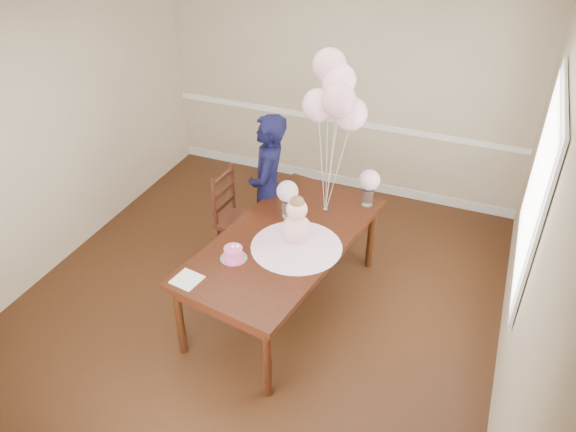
% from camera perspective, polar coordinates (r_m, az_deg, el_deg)
% --- Properties ---
extents(floor, '(4.50, 5.00, 0.00)m').
position_cam_1_polar(floor, '(5.63, -3.00, -8.66)').
color(floor, black).
rests_on(floor, ground).
extents(ceiling, '(4.50, 5.00, 0.02)m').
position_cam_1_polar(ceiling, '(4.29, -4.11, 18.97)').
color(ceiling, silver).
rests_on(ceiling, wall_back).
extents(wall_back, '(4.50, 0.02, 2.70)m').
position_cam_1_polar(wall_back, '(6.94, 5.52, 13.03)').
color(wall_back, tan).
rests_on(wall_back, floor).
extents(wall_front, '(4.50, 0.02, 2.70)m').
position_cam_1_polar(wall_front, '(3.29, -23.18, -17.96)').
color(wall_front, tan).
rests_on(wall_front, floor).
extents(wall_left, '(0.02, 5.00, 2.70)m').
position_cam_1_polar(wall_left, '(6.04, -23.34, 7.09)').
color(wall_left, tan).
rests_on(wall_left, floor).
extents(wall_right, '(0.02, 5.00, 2.70)m').
position_cam_1_polar(wall_right, '(4.48, 23.64, -2.52)').
color(wall_right, tan).
rests_on(wall_right, floor).
extents(chair_rail_trim, '(4.50, 0.02, 0.07)m').
position_cam_1_polar(chair_rail_trim, '(7.10, 5.30, 9.61)').
color(chair_rail_trim, white).
rests_on(chair_rail_trim, wall_back).
extents(baseboard_trim, '(4.50, 0.02, 0.12)m').
position_cam_1_polar(baseboard_trim, '(7.48, 4.97, 3.74)').
color(baseboard_trim, silver).
rests_on(baseboard_trim, floor).
extents(window_frame, '(0.02, 1.66, 1.56)m').
position_cam_1_polar(window_frame, '(4.80, 24.13, 2.76)').
color(window_frame, white).
rests_on(window_frame, wall_right).
extents(window_blinds, '(0.01, 1.50, 1.40)m').
position_cam_1_polar(window_blinds, '(4.80, 23.92, 2.81)').
color(window_blinds, white).
rests_on(window_blinds, wall_right).
extents(dining_table_top, '(1.40, 2.28, 0.05)m').
position_cam_1_polar(dining_table_top, '(5.10, -0.39, -2.50)').
color(dining_table_top, black).
rests_on(dining_table_top, table_leg_fl).
extents(table_apron, '(1.27, 2.16, 0.11)m').
position_cam_1_polar(table_apron, '(5.14, -0.39, -3.22)').
color(table_apron, black).
rests_on(table_apron, table_leg_fl).
extents(table_leg_fl, '(0.09, 0.09, 0.75)m').
position_cam_1_polar(table_leg_fl, '(4.98, -10.95, -10.36)').
color(table_leg_fl, black).
rests_on(table_leg_fl, floor).
extents(table_leg_fr, '(0.09, 0.09, 0.75)m').
position_cam_1_polar(table_leg_fr, '(4.57, -2.08, -14.63)').
color(table_leg_fr, black).
rests_on(table_leg_fr, floor).
extents(table_leg_bl, '(0.09, 0.09, 0.75)m').
position_cam_1_polar(table_leg_bl, '(6.21, 0.84, 0.40)').
color(table_leg_bl, black).
rests_on(table_leg_bl, floor).
extents(table_leg_br, '(0.09, 0.09, 0.75)m').
position_cam_1_polar(table_leg_br, '(5.89, 8.41, -2.11)').
color(table_leg_br, black).
rests_on(table_leg_br, floor).
extents(baby_skirt, '(0.93, 0.93, 0.11)m').
position_cam_1_polar(baby_skirt, '(4.94, 0.87, -2.64)').
color(baby_skirt, '#FFBBDF').
rests_on(baby_skirt, dining_table_top).
extents(baby_torso, '(0.26, 0.26, 0.26)m').
position_cam_1_polar(baby_torso, '(4.86, 0.88, -1.32)').
color(baby_torso, '#FFA1D5').
rests_on(baby_torso, baby_skirt).
extents(baby_head, '(0.18, 0.18, 0.18)m').
position_cam_1_polar(baby_head, '(4.75, 0.90, 0.69)').
color(baby_head, beige).
rests_on(baby_head, baby_torso).
extents(baby_hair, '(0.13, 0.13, 0.13)m').
position_cam_1_polar(baby_hair, '(4.71, 0.91, 1.34)').
color(baby_hair, brown).
rests_on(baby_hair, baby_head).
extents(cake_platter, '(0.27, 0.27, 0.01)m').
position_cam_1_polar(cake_platter, '(4.86, -5.54, -4.30)').
color(cake_platter, silver).
rests_on(cake_platter, dining_table_top).
extents(birthday_cake, '(0.18, 0.18, 0.11)m').
position_cam_1_polar(birthday_cake, '(4.82, -5.57, -3.76)').
color(birthday_cake, '#E6488F').
rests_on(birthday_cake, cake_platter).
extents(cake_flower_a, '(0.03, 0.03, 0.03)m').
position_cam_1_polar(cake_flower_a, '(4.78, -5.62, -3.10)').
color(cake_flower_a, white).
rests_on(cake_flower_a, birthday_cake).
extents(cake_flower_b, '(0.03, 0.03, 0.03)m').
position_cam_1_polar(cake_flower_b, '(4.78, -5.16, -3.09)').
color(cake_flower_b, white).
rests_on(cake_flower_b, birthday_cake).
extents(rose_vase_near, '(0.12, 0.12, 0.17)m').
position_cam_1_polar(rose_vase_near, '(5.33, -0.06, 0.76)').
color(rose_vase_near, silver).
rests_on(rose_vase_near, dining_table_top).
extents(roses_near, '(0.20, 0.20, 0.20)m').
position_cam_1_polar(roses_near, '(5.22, -0.06, 2.53)').
color(roses_near, beige).
rests_on(roses_near, rose_vase_near).
extents(rose_vase_far, '(0.12, 0.12, 0.17)m').
position_cam_1_polar(rose_vase_far, '(5.56, 8.12, 1.93)').
color(rose_vase_far, silver).
rests_on(rose_vase_far, dining_table_top).
extents(roses_far, '(0.20, 0.20, 0.20)m').
position_cam_1_polar(roses_far, '(5.46, 8.28, 3.65)').
color(roses_far, beige).
rests_on(roses_far, rose_vase_far).
extents(napkin, '(0.25, 0.25, 0.01)m').
position_cam_1_polar(napkin, '(4.69, -10.22, -6.37)').
color(napkin, white).
rests_on(napkin, dining_table_top).
extents(balloon_weight, '(0.05, 0.05, 0.02)m').
position_cam_1_polar(balloon_weight, '(5.45, 3.81, 0.61)').
color(balloon_weight, silver).
rests_on(balloon_weight, dining_table_top).
extents(balloon_a, '(0.30, 0.30, 0.30)m').
position_cam_1_polar(balloon_a, '(5.00, 3.16, 11.18)').
color(balloon_a, '#FFB4D1').
rests_on(balloon_a, balloon_ribbon_a).
extents(balloon_b, '(0.30, 0.30, 0.30)m').
position_cam_1_polar(balloon_b, '(4.83, 5.17, 11.61)').
color(balloon_b, '#D798A8').
rests_on(balloon_b, balloon_ribbon_b).
extents(balloon_c, '(0.30, 0.30, 0.30)m').
position_cam_1_polar(balloon_c, '(4.96, 5.19, 13.55)').
color(balloon_c, '#FFB4CE').
rests_on(balloon_c, balloon_ribbon_c).
extents(balloon_d, '(0.30, 0.30, 0.30)m').
position_cam_1_polar(balloon_d, '(4.98, 4.23, 15.02)').
color(balloon_d, '#DC9CAA').
rests_on(balloon_d, balloon_ribbon_d).
extents(balloon_e, '(0.30, 0.30, 0.30)m').
position_cam_1_polar(balloon_e, '(4.98, 6.37, 10.27)').
color(balloon_e, '#FFB4CD').
rests_on(balloon_e, balloon_ribbon_e).
extents(balloon_ribbon_a, '(0.10, 0.02, 0.89)m').
position_cam_1_polar(balloon_ribbon_a, '(5.24, 3.47, 4.89)').
color(balloon_ribbon_a, white).
rests_on(balloon_ribbon_a, balloon_weight).
extents(balloon_ribbon_b, '(0.10, 0.07, 1.00)m').
position_cam_1_polar(balloon_ribbon_b, '(5.15, 4.40, 4.99)').
color(balloon_ribbon_b, white).
rests_on(balloon_ribbon_b, balloon_weight).
extents(balloon_ribbon_c, '(0.04, 0.10, 1.11)m').
position_cam_1_polar(balloon_ribbon_c, '(5.21, 4.42, 5.99)').
color(balloon_ribbon_c, silver).
rests_on(balloon_ribbon_c, balloon_weight).
extents(balloon_ribbon_d, '(0.07, 0.12, 1.21)m').
position_cam_1_polar(balloon_ribbon_d, '(5.21, 3.97, 6.70)').
color(balloon_ribbon_d, silver).
rests_on(balloon_ribbon_d, balloon_weight).
extents(balloon_ribbon_e, '(0.16, 0.05, 0.83)m').
position_cam_1_polar(balloon_ribbon_e, '(5.24, 4.98, 4.46)').
color(balloon_ribbon_e, white).
rests_on(balloon_ribbon_e, balloon_weight).
extents(dining_chair_seat, '(0.47, 0.47, 0.05)m').
position_cam_1_polar(dining_chair_seat, '(5.95, -4.76, -0.60)').
color(dining_chair_seat, '#3D1910').
rests_on(dining_chair_seat, chair_leg_fl).
extents(chair_leg_fl, '(0.04, 0.04, 0.43)m').
position_cam_1_polar(chair_leg_fl, '(6.04, -6.98, -2.83)').
color(chair_leg_fl, '#3B1310').
rests_on(chair_leg_fl, floor).
extents(chair_leg_fr, '(0.04, 0.04, 0.43)m').
position_cam_1_polar(chair_leg_fr, '(5.88, -4.07, -3.79)').
color(chair_leg_fr, '#38200F').
rests_on(chair_leg_fr, floor).
extents(chair_leg_bl, '(0.04, 0.04, 0.43)m').
position_cam_1_polar(chair_leg_bl, '(6.28, -5.22, -1.11)').
color(chair_leg_bl, '#3C1F10').
rests_on(chair_leg_bl, floor).
extents(chair_leg_br, '(0.04, 0.04, 0.43)m').
position_cam_1_polar(chair_leg_br, '(6.13, -2.38, -1.98)').
color(chair_leg_br, '#3C1910').
rests_on(chair_leg_br, floor).
extents(chair_back_post_l, '(0.04, 0.04, 0.55)m').
position_cam_1_polar(chair_back_post_l, '(5.76, -7.49, 1.37)').
color(chair_back_post_l, '#38150F').
rests_on(chair_back_post_l, dining_chair_seat).
extents(chair_back_post_r, '(0.04, 0.04, 0.55)m').
position_cam_1_polar(chair_back_post_r, '(6.01, -5.63, 3.00)').
color(chair_back_post_r, '#3A190F').
rests_on(chair_back_post_r, dining_chair_seat).
extents(chair_slat_low, '(0.06, 0.40, 0.05)m').
position_cam_1_polar(chair_slat_low, '(5.95, -6.47, 1.23)').
color(chair_slat_low, '#33140E').
rests_on(chair_slat_low, dining_chair_seat).
extents(chair_slat_mid, '(0.06, 0.40, 0.05)m').
position_cam_1_polar(chair_slat_mid, '(5.86, -6.57, 2.53)').
color(chair_slat_mid, '#3A170F').
rests_on(chair_slat_mid, dining_chair_seat).
extents(chair_slat_top, '(0.06, 0.40, 0.05)m').
position_cam_1_polar(chair_slat_top, '(5.78, -6.67, 3.87)').
color(chair_slat_top, '#3E1910').
rests_on(chair_slat_top, dining_chair_seat).
extents(woman, '(0.53, 0.67, 1.65)m').
position_cam_1_polar(woman, '(5.75, -2.02, 2.68)').
color(woman, black).
rests_on(woman, floor).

